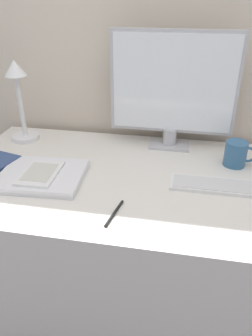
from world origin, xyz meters
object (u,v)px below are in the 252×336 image
Objects in this scene: coffee_mug at (236,154)px; desk_lamp at (19,96)px; keyboard at (213,185)px; ereader at (40,173)px; pen at (114,213)px; monitor at (173,89)px; laptop at (42,176)px.

desk_lamp is at bearing 174.76° from coffee_mug.
desk_lamp is (-0.83, 0.26, 0.20)m from keyboard.
ereader is 0.43m from desk_lamp.
keyboard is at bearing 35.48° from pen.
coffee_mug reaches higher than keyboard.
desk_lamp is (-0.65, -0.05, -0.05)m from monitor.
ereader is 1.37× the size of pen.
laptop is 0.43m from desk_lamp.
laptop is at bearing 88.56° from ereader.
coffee_mug is (0.09, 0.18, 0.04)m from keyboard.
keyboard is 1.62× the size of ereader.
monitor reaches higher than coffee_mug.
ereader is 1.53× the size of coffee_mug.
ereader is (-0.00, -0.01, 0.02)m from laptop.
keyboard is 0.85× the size of desk_lamp.
ereader is 0.53× the size of desk_lamp.
monitor is 0.62m from laptop.
laptop is 0.74m from coffee_mug.
desk_lamp reaches higher than coffee_mug.
ereader is (-0.61, -0.07, 0.02)m from keyboard.
desk_lamp reaches higher than keyboard.
laptop is 2.56× the size of coffee_mug.
desk_lamp reaches higher than laptop.
coffee_mug is at bearing 63.69° from keyboard.
coffee_mug is (0.92, -0.08, -0.15)m from desk_lamp.
desk_lamp is at bearing 162.32° from keyboard.
ereader is at bearing -138.82° from monitor.
keyboard is 0.62m from ereader.
pen is (0.52, -0.48, -0.20)m from desk_lamp.
laptop is 1.68× the size of ereader.
desk_lamp reaches higher than pen.
coffee_mug is (0.70, 0.25, 0.02)m from ereader.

